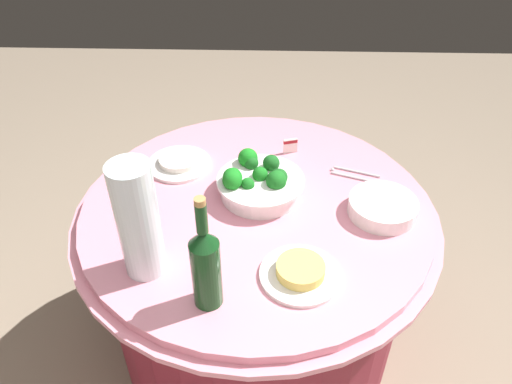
% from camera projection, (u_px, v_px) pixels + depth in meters
% --- Properties ---
extents(ground_plane, '(6.00, 6.00, 0.00)m').
position_uv_depth(ground_plane, '(256.00, 343.00, 2.03)').
color(ground_plane, gray).
extents(buffet_table, '(1.16, 1.16, 0.74)m').
position_uv_depth(buffet_table, '(256.00, 281.00, 1.79)').
color(buffet_table, maroon).
rests_on(buffet_table, ground_plane).
extents(broccoli_bowl, '(0.28, 0.28, 0.11)m').
position_uv_depth(broccoli_bowl, '(259.00, 182.00, 1.58)').
color(broccoli_bowl, white).
rests_on(broccoli_bowl, buffet_table).
extents(plate_stack, '(0.21, 0.21, 0.05)m').
position_uv_depth(plate_stack, '(383.00, 207.00, 1.52)').
color(plate_stack, white).
rests_on(plate_stack, buffet_table).
extents(wine_bottle, '(0.07, 0.07, 0.34)m').
position_uv_depth(wine_bottle, '(206.00, 265.00, 1.19)').
color(wine_bottle, '#123D18').
rests_on(wine_bottle, buffet_table).
extents(decorative_fruit_vase, '(0.11, 0.11, 0.34)m').
position_uv_depth(decorative_fruit_vase, '(139.00, 226.00, 1.26)').
color(decorative_fruit_vase, silver).
rests_on(decorative_fruit_vase, buffet_table).
extents(serving_tongs, '(0.17, 0.09, 0.01)m').
position_uv_depth(serving_tongs, '(353.00, 174.00, 1.69)').
color(serving_tongs, silver).
rests_on(serving_tongs, buffet_table).
extents(food_plate_noodles, '(0.22, 0.22, 0.04)m').
position_uv_depth(food_plate_noodles, '(300.00, 272.00, 1.32)').
color(food_plate_noodles, white).
rests_on(food_plate_noodles, buffet_table).
extents(food_plate_rice, '(0.22, 0.22, 0.03)m').
position_uv_depth(food_plate_rice, '(179.00, 162.00, 1.73)').
color(food_plate_rice, white).
rests_on(food_plate_rice, buffet_table).
extents(label_placard_front, '(0.05, 0.02, 0.05)m').
position_uv_depth(label_placard_front, '(290.00, 145.00, 1.78)').
color(label_placard_front, white).
rests_on(label_placard_front, buffet_table).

